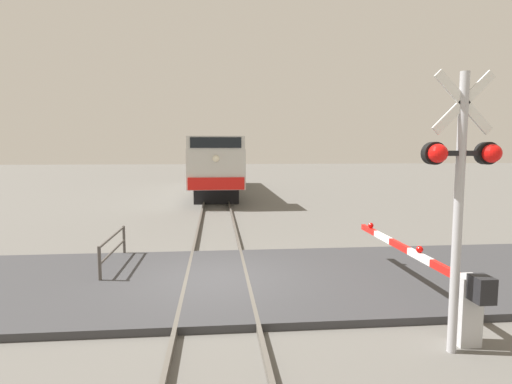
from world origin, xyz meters
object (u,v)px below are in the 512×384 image
object	(u,v)px
locomotive	(216,166)
guard_railing	(113,247)
crossing_signal	(461,179)
crossing_gate	(446,285)

from	to	relation	value
locomotive	guard_railing	distance (m)	19.33
locomotive	crossing_signal	world-z (taller)	crossing_signal
crossing_signal	crossing_gate	world-z (taller)	crossing_signal
locomotive	guard_railing	xyz separation A→B (m)	(-2.70, -19.10, -1.35)
locomotive	crossing_gate	distance (m)	23.63
crossing_signal	guard_railing	xyz separation A→B (m)	(-6.36, 5.05, -2.10)
locomotive	crossing_gate	xyz separation A→B (m)	(4.04, -23.25, -1.19)
locomotive	crossing_gate	world-z (taller)	locomotive
crossing_gate	locomotive	bearing A→B (deg)	99.87
locomotive	crossing_signal	size ratio (longest dim) A/B	4.15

